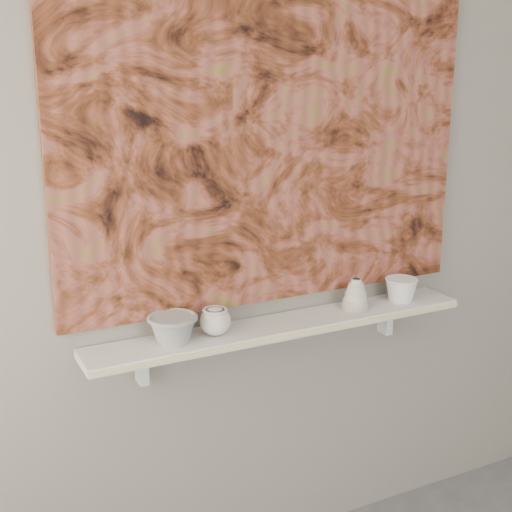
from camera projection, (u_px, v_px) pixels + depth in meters
wall_back at (271, 198)px, 2.43m from camera, size 3.60×0.00×3.60m
shelf at (283, 326)px, 2.46m from camera, size 1.40×0.18×0.03m
shelf_stripe at (296, 335)px, 2.38m from camera, size 1.40×0.01×0.02m
bracket_left at (142, 366)px, 2.32m from camera, size 0.03×0.06×0.12m
bracket_right at (385, 318)px, 2.75m from camera, size 0.03×0.06×0.12m
painting at (273, 142)px, 2.36m from camera, size 1.50×0.02×1.10m
house_motif at (381, 220)px, 2.63m from camera, size 0.09×0.00×0.08m
bowl_grey at (173, 328)px, 2.27m from camera, size 0.19×0.19×0.09m
cup_cream at (215, 321)px, 2.33m from camera, size 0.11×0.11×0.09m
bell_vessel at (356, 294)px, 2.57m from camera, size 0.10×0.10×0.11m
bowl_white at (401, 289)px, 2.67m from camera, size 0.13×0.13×0.09m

